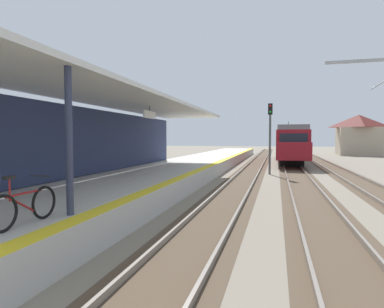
{
  "coord_description": "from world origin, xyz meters",
  "views": [
    {
      "loc": [
        3.9,
        -1.0,
        2.65
      ],
      "look_at": [
        1.02,
        9.98,
        2.1
      ],
      "focal_mm": 30.22,
      "sensor_mm": 36.0,
      "label": 1
    }
  ],
  "objects_px": {
    "rail_signal_post": "(270,131)",
    "distant_trackside_house": "(358,134)",
    "bicycle_beside_commuter": "(25,206)",
    "approaching_train": "(290,143)"
  },
  "relations": [
    {
      "from": "rail_signal_post",
      "to": "distant_trackside_house",
      "type": "distance_m",
      "value": 34.22
    },
    {
      "from": "bicycle_beside_commuter",
      "to": "rail_signal_post",
      "type": "height_order",
      "value": "rail_signal_post"
    },
    {
      "from": "approaching_train",
      "to": "bicycle_beside_commuter",
      "type": "height_order",
      "value": "approaching_train"
    },
    {
      "from": "bicycle_beside_commuter",
      "to": "rail_signal_post",
      "type": "xyz_separation_m",
      "value": [
        4.41,
        19.05,
        1.9
      ]
    },
    {
      "from": "bicycle_beside_commuter",
      "to": "distant_trackside_house",
      "type": "xyz_separation_m",
      "value": [
        17.4,
        50.7,
        2.04
      ]
    },
    {
      "from": "rail_signal_post",
      "to": "distant_trackside_house",
      "type": "relative_size",
      "value": 0.79
    },
    {
      "from": "approaching_train",
      "to": "rail_signal_post",
      "type": "xyz_separation_m",
      "value": [
        -1.88,
        -13.27,
        1.02
      ]
    },
    {
      "from": "rail_signal_post",
      "to": "bicycle_beside_commuter",
      "type": "bearing_deg",
      "value": -103.03
    },
    {
      "from": "rail_signal_post",
      "to": "approaching_train",
      "type": "bearing_deg",
      "value": 81.95
    },
    {
      "from": "approaching_train",
      "to": "distant_trackside_house",
      "type": "distance_m",
      "value": 21.52
    }
  ]
}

